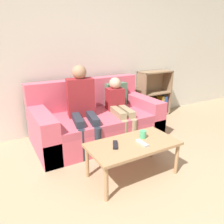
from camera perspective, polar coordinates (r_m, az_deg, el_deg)
The scene contains 10 objects.
ground_plane at distance 2.15m, azimuth 18.93°, elevation -24.85°, with size 22.00×22.00×0.00m, color tan.
wall_back at distance 3.59m, azimuth -9.29°, elevation 16.02°, with size 12.00×0.06×2.60m.
couch at distance 3.29m, azimuth -4.24°, elevation -2.31°, with size 1.81×0.99×0.86m.
bookshelf at distance 4.37m, azimuth 10.70°, elevation 3.36°, with size 0.66×0.28×0.87m.
coffee_table at distance 2.37m, azimuth 5.48°, elevation -8.97°, with size 0.97×0.52×0.39m.
person_adult at distance 2.99m, azimuth -7.87°, elevation 2.65°, with size 0.45×0.72×1.12m.
person_child at distance 3.22m, azimuth 1.78°, elevation 1.76°, with size 0.33×0.69×0.90m.
cup_near at distance 2.47m, azimuth 8.11°, elevation -5.77°, with size 0.07×0.07×0.09m.
tv_remote_0 at distance 2.28m, azimuth 0.86°, elevation -8.57°, with size 0.13×0.17×0.02m.
tv_remote_1 at distance 2.34m, azimuth 7.87°, elevation -8.02°, with size 0.05×0.17×0.02m.
Camera 1 is at (-1.28, -0.96, 1.45)m, focal length 35.00 mm.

